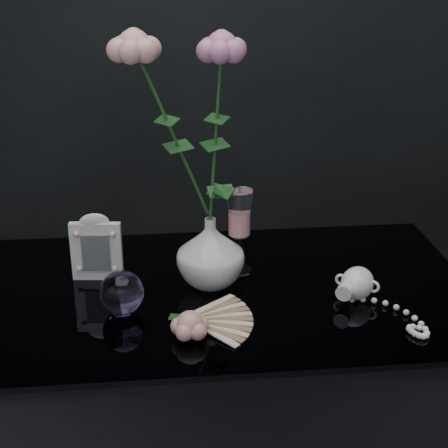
{
  "coord_description": "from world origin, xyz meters",
  "views": [
    {
      "loc": [
        -0.1,
        -1.16,
        1.42
      ],
      "look_at": [
        0.02,
        0.01,
        0.92
      ],
      "focal_mm": 55.0,
      "sensor_mm": 36.0,
      "label": 1
    }
  ],
  "objects_px": {
    "paperweight": "(122,292)",
    "loose_rose": "(190,325)",
    "vase": "(210,252)",
    "pearl_jar": "(357,282)",
    "wine_glass": "(239,232)",
    "picture_frame": "(96,247)"
  },
  "relations": [
    {
      "from": "vase",
      "to": "loose_rose",
      "type": "xyz_separation_m",
      "value": [
        -0.05,
        -0.2,
        -0.05
      ]
    },
    {
      "from": "vase",
      "to": "wine_glass",
      "type": "height_order",
      "value": "wine_glass"
    },
    {
      "from": "vase",
      "to": "paperweight",
      "type": "xyz_separation_m",
      "value": [
        -0.17,
        -0.1,
        -0.03
      ]
    },
    {
      "from": "picture_frame",
      "to": "pearl_jar",
      "type": "bearing_deg",
      "value": -8.13
    },
    {
      "from": "paperweight",
      "to": "loose_rose",
      "type": "height_order",
      "value": "paperweight"
    },
    {
      "from": "wine_glass",
      "to": "paperweight",
      "type": "relative_size",
      "value": 2.19
    },
    {
      "from": "paperweight",
      "to": "loose_rose",
      "type": "bearing_deg",
      "value": -40.18
    },
    {
      "from": "paperweight",
      "to": "pearl_jar",
      "type": "height_order",
      "value": "paperweight"
    },
    {
      "from": "vase",
      "to": "pearl_jar",
      "type": "height_order",
      "value": "vase"
    },
    {
      "from": "vase",
      "to": "picture_frame",
      "type": "relative_size",
      "value": 0.99
    },
    {
      "from": "wine_glass",
      "to": "paperweight",
      "type": "height_order",
      "value": "wine_glass"
    },
    {
      "from": "loose_rose",
      "to": "wine_glass",
      "type": "bearing_deg",
      "value": 43.61
    },
    {
      "from": "wine_glass",
      "to": "picture_frame",
      "type": "height_order",
      "value": "wine_glass"
    },
    {
      "from": "loose_rose",
      "to": "vase",
      "type": "bearing_deg",
      "value": 53.91
    },
    {
      "from": "paperweight",
      "to": "loose_rose",
      "type": "xyz_separation_m",
      "value": [
        0.12,
        -0.1,
        -0.02
      ]
    },
    {
      "from": "vase",
      "to": "picture_frame",
      "type": "height_order",
      "value": "picture_frame"
    },
    {
      "from": "picture_frame",
      "to": "paperweight",
      "type": "xyz_separation_m",
      "value": [
        0.05,
        -0.14,
        -0.03
      ]
    },
    {
      "from": "wine_glass",
      "to": "pearl_jar",
      "type": "height_order",
      "value": "wine_glass"
    },
    {
      "from": "vase",
      "to": "paperweight",
      "type": "distance_m",
      "value": 0.2
    },
    {
      "from": "vase",
      "to": "picture_frame",
      "type": "distance_m",
      "value": 0.23
    },
    {
      "from": "wine_glass",
      "to": "pearl_jar",
      "type": "xyz_separation_m",
      "value": [
        0.22,
        -0.13,
        -0.06
      ]
    },
    {
      "from": "picture_frame",
      "to": "paperweight",
      "type": "height_order",
      "value": "picture_frame"
    }
  ]
}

